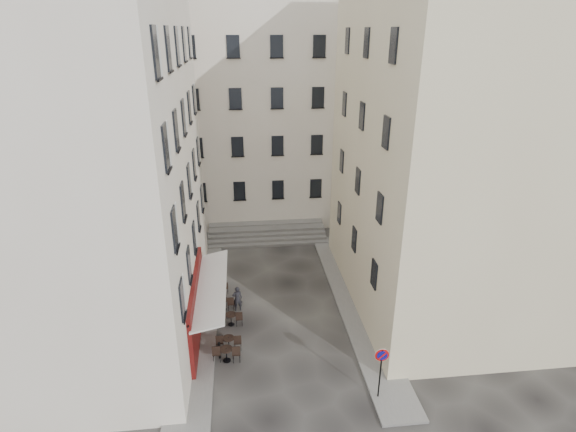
{
  "coord_description": "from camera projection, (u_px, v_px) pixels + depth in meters",
  "views": [
    {
      "loc": [
        -1.83,
        -19.12,
        15.12
      ],
      "look_at": [
        0.7,
        4.0,
        5.41
      ],
      "focal_mm": 28.0,
      "sensor_mm": 36.0,
      "label": 1
    }
  ],
  "objects": [
    {
      "name": "ground",
      "position": [
        283.0,
        341.0,
        23.55
      ],
      "size": [
        90.0,
        90.0,
        0.0
      ],
      "primitive_type": "plane",
      "color": "black",
      "rests_on": "ground"
    },
    {
      "name": "sidewalk_left",
      "position": [
        201.0,
        302.0,
        26.74
      ],
      "size": [
        2.0,
        22.0,
        0.12
      ],
      "primitive_type": "cube",
      "color": "slate",
      "rests_on": "ground"
    },
    {
      "name": "sidewalk_right",
      "position": [
        353.0,
        302.0,
        26.73
      ],
      "size": [
        2.0,
        18.0,
        0.12
      ],
      "primitive_type": "cube",
      "color": "slate",
      "rests_on": "ground"
    },
    {
      "name": "building_left",
      "position": [
        56.0,
        139.0,
        21.27
      ],
      "size": [
        12.2,
        16.2,
        20.6
      ],
      "color": "beige",
      "rests_on": "ground"
    },
    {
      "name": "building_right",
      "position": [
        469.0,
        145.0,
        24.23
      ],
      "size": [
        12.2,
        14.2,
        18.6
      ],
      "color": "beige",
      "rests_on": "ground"
    },
    {
      "name": "building_back",
      "position": [
        248.0,
        105.0,
        37.29
      ],
      "size": [
        18.2,
        10.2,
        18.6
      ],
      "color": "beige",
      "rests_on": "ground"
    },
    {
      "name": "cafe_storefront",
      "position": [
        198.0,
        305.0,
        23.31
      ],
      "size": [
        1.74,
        7.3,
        3.5
      ],
      "color": "#4D0B0C",
      "rests_on": "ground"
    },
    {
      "name": "stone_steps",
      "position": [
        267.0,
        234.0,
        34.93
      ],
      "size": [
        9.0,
        3.15,
        0.8
      ],
      "color": "#625F5D",
      "rests_on": "ground"
    },
    {
      "name": "bollard_near",
      "position": [
        219.0,
        349.0,
        22.1
      ],
      "size": [
        0.12,
        0.12,
        0.98
      ],
      "color": "black",
      "rests_on": "ground"
    },
    {
      "name": "bollard_mid",
      "position": [
        221.0,
        309.0,
        25.31
      ],
      "size": [
        0.12,
        0.12,
        0.98
      ],
      "color": "black",
      "rests_on": "ground"
    },
    {
      "name": "bollard_far",
      "position": [
        223.0,
        277.0,
        28.52
      ],
      "size": [
        0.12,
        0.12,
        0.98
      ],
      "color": "black",
      "rests_on": "ground"
    },
    {
      "name": "no_parking_sign",
      "position": [
        381.0,
        364.0,
        19.14
      ],
      "size": [
        0.61,
        0.11,
        2.68
      ],
      "rotation": [
        0.0,
        0.0,
        -0.05
      ],
      "color": "black",
      "rests_on": "ground"
    },
    {
      "name": "bistro_table_a",
      "position": [
        226.0,
        353.0,
        21.93
      ],
      "size": [
        1.36,
        0.64,
        0.95
      ],
      "color": "black",
      "rests_on": "ground"
    },
    {
      "name": "bistro_table_b",
      "position": [
        229.0,
        342.0,
        22.75
      ],
      "size": [
        1.28,
        0.6,
        0.9
      ],
      "color": "black",
      "rests_on": "ground"
    },
    {
      "name": "bistro_table_c",
      "position": [
        231.0,
        318.0,
        24.62
      ],
      "size": [
        1.28,
        0.6,
        0.9
      ],
      "color": "black",
      "rests_on": "ground"
    },
    {
      "name": "bistro_table_d",
      "position": [
        223.0,
        303.0,
        25.95
      ],
      "size": [
        1.27,
        0.6,
        0.9
      ],
      "color": "black",
      "rests_on": "ground"
    },
    {
      "name": "bistro_table_e",
      "position": [
        219.0,
        287.0,
        27.63
      ],
      "size": [
        1.13,
        0.53,
        0.79
      ],
      "color": "black",
      "rests_on": "ground"
    },
    {
      "name": "pedestrian",
      "position": [
        237.0,
        299.0,
        25.8
      ],
      "size": [
        0.63,
        0.46,
        1.57
      ],
      "primitive_type": "imported",
      "rotation": [
        0.0,
        0.0,
        3.31
      ],
      "color": "black",
      "rests_on": "ground"
    }
  ]
}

